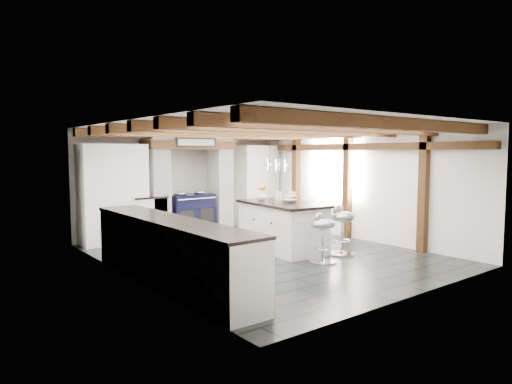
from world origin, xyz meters
TOP-DOWN VIEW (x-y plane):
  - ground at (0.00, 0.00)m, footprint 6.00×6.00m
  - room_shell at (-0.61, 1.42)m, footprint 6.00×6.03m
  - range_cooker at (0.00, 2.68)m, footprint 1.00×0.63m
  - kitchen_island at (0.50, 0.12)m, footprint 1.13×1.91m
  - bar_stool_near at (1.08, -0.84)m, footprint 0.51×0.51m
  - bar_stool_far at (0.37, -1.04)m, footprint 0.54×0.54m

SIDE VIEW (x-z plane):
  - ground at x=0.00m, z-range 0.00..0.00m
  - kitchen_island at x=0.50m, z-range -0.14..1.07m
  - range_cooker at x=0.00m, z-range -0.03..0.96m
  - bar_stool_far at x=0.37m, z-range 0.10..0.94m
  - bar_stool_near at x=1.08m, z-range 0.11..0.99m
  - room_shell at x=-0.61m, z-range -1.93..4.07m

